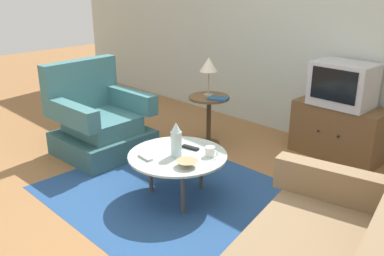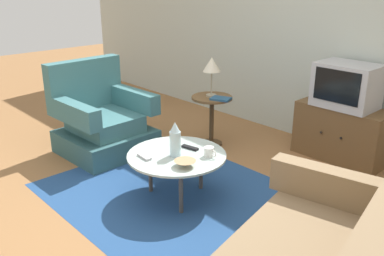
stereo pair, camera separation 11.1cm
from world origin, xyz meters
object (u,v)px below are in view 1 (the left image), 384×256
Objects in this scene: armchair at (99,123)px; television at (343,84)px; tv_remote_silver at (145,157)px; tv_remote_dark at (190,148)px; mug at (210,152)px; coffee_table at (178,158)px; tv_stand at (338,131)px; side_table at (209,110)px; vase at (176,140)px; book at (218,98)px; table_lamp at (209,66)px; bowl at (187,164)px.

television is (1.87, 1.67, 0.46)m from armchair.
television is at bearing -103.34° from tv_remote_silver.
tv_remote_dark is 0.42m from tv_remote_silver.
tv_remote_dark is (-0.23, -0.01, -0.03)m from mug.
coffee_table is 5.10× the size of tv_remote_dark.
coffee_table is at bearing -106.79° from tv_stand.
tv_remote_silver is at bearing -68.58° from side_table.
armchair is 1.37m from vase.
book is (-0.48, 0.88, 0.16)m from tv_remote_dark.
tv_remote_silver is at bearing -108.17° from television.
table_lamp reaches higher than tv_remote_dark.
side_table is (-0.64, 1.06, 0.03)m from coffee_table.
bowl is at bearing 120.67° from tv_remote_dark.
tv_remote_dark is (0.63, -0.90, 0.01)m from side_table.
table_lamp reaches higher than coffee_table.
table_lamp is at bearing 160.35° from side_table.
armchair is 1.33m from table_lamp.
book reaches higher than tv_stand.
television is 1.26m from book.
television reaches higher than armchair.
bowl is at bearing -21.00° from vase.
tv_remote_dark is (1.33, 0.07, 0.09)m from armchair.
mug is 0.77× the size of tv_remote_dark.
mug is at bearing -46.39° from side_table.
vase reaches higher than mug.
table_lamp reaches higher than bowl.
book is at bearing 128.67° from mug.
coffee_table is 0.28m from mug.
armchair is 1.26m from tv_remote_silver.
tv_stand is at bearing 130.01° from armchair.
tv_remote_dark is 0.67× the size of book.
tv_stand reaches higher than tv_remote_dark.
television is 1.97× the size of vase.
armchair is 7.62× the size of mug.
coffee_table is at bearing -142.99° from mug.
bowl is at bearing -53.67° from side_table.
armchair is at bearing 176.28° from coffee_table.
bowl is at bearing -79.83° from book.
side_table is 0.49m from table_lamp.
table_lamp is (-0.02, 0.01, 0.49)m from side_table.
coffee_table is 1.48× the size of side_table.
table_lamp is (-0.65, 1.07, 0.53)m from coffee_table.
coffee_table is (1.34, -0.09, 0.05)m from armchair.
vase is (0.65, -1.09, 0.14)m from side_table.
side_table is 1.45m from bowl.
mug is 0.52× the size of book.
mug is (0.22, 0.16, 0.07)m from coffee_table.
coffee_table is at bearing -111.70° from tv_remote_silver.
vase reaches higher than tv_remote_silver.
tv_remote_silver is at bearing -122.44° from vase.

